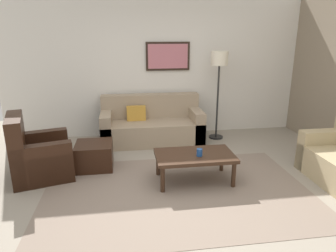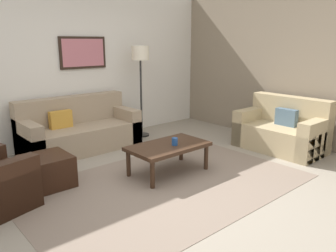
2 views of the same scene
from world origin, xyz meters
name	(u,v)px [view 2 (image 2 of 2)]	position (x,y,z in m)	size (l,w,h in m)	color
ground_plane	(166,185)	(0.00, 0.00, 0.00)	(8.00, 8.00, 0.00)	gray
rear_partition	(69,64)	(0.00, 2.60, 1.40)	(6.00, 0.12, 2.80)	silver
stone_feature_panel	(296,64)	(3.00, 0.00, 1.40)	(0.12, 5.20, 2.80)	gray
area_rug	(166,185)	(0.00, 0.00, 0.00)	(3.54, 2.29, 0.01)	gray
couch_main	(78,132)	(-0.14, 2.12, 0.30)	(1.92, 0.85, 0.88)	gray
couch_loveseat	(283,131)	(2.47, -0.17, 0.30)	(0.83, 1.39, 0.88)	tan
ottoman	(47,171)	(-1.15, 0.97, 0.20)	(0.56, 0.56, 0.40)	black
coffee_table	(168,148)	(0.29, 0.30, 0.36)	(1.10, 0.64, 0.41)	#382316
cup	(175,142)	(0.34, 0.22, 0.46)	(0.08, 0.08, 0.10)	#1E478C
lamp_standing	(140,62)	(1.16, 2.07, 1.41)	(0.32, 0.32, 1.71)	black
framed_artwork	(83,53)	(0.24, 2.51, 1.59)	(0.87, 0.04, 0.55)	black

